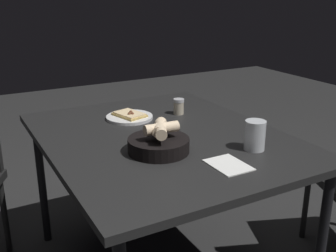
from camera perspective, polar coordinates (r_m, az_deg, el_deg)
dining_table at (r=1.76m, az=-0.83°, el=-2.91°), size 1.20×0.97×0.70m
pizza_plate at (r=1.97m, az=-5.41°, el=1.34°), size 0.22×0.22×0.04m
bread_basket at (r=1.55m, az=-1.27°, el=-2.29°), size 0.24×0.24×0.12m
beer_glass at (r=1.61m, az=12.06°, el=-1.54°), size 0.08×0.08×0.12m
pepper_shaker at (r=2.02m, az=1.50°, el=2.63°), size 0.05×0.05×0.08m
napkin at (r=1.47m, az=8.45°, el=-5.41°), size 0.16×0.12×0.00m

